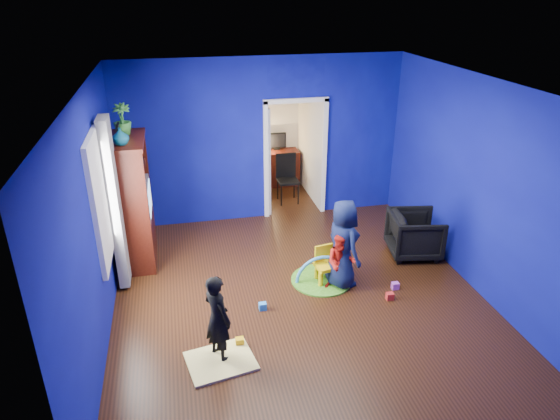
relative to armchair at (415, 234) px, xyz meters
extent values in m
cube|color=black|center=(-2.09, -0.81, -0.35)|extent=(5.00, 5.50, 0.01)
cube|color=white|center=(-2.09, -0.81, 2.55)|extent=(5.00, 5.50, 0.01)
cube|color=#0A0D76|center=(-2.09, 1.94, 1.10)|extent=(5.00, 0.02, 2.90)
cube|color=#0A0D76|center=(-2.09, -3.56, 1.10)|extent=(5.00, 0.02, 2.90)
cube|color=#0A0D76|center=(-4.59, -0.81, 1.10)|extent=(0.02, 5.50, 2.90)
cube|color=#0A0D76|center=(0.41, -0.81, 1.10)|extent=(0.02, 5.50, 2.90)
imported|color=black|center=(0.00, 0.00, 0.00)|extent=(0.90, 0.88, 0.71)
imported|color=black|center=(-3.29, -1.76, 0.19)|extent=(0.43, 0.48, 1.09)
imported|color=#10123C|center=(-1.41, -0.58, 0.30)|extent=(0.57, 0.73, 1.31)
imported|color=red|center=(-1.47, -0.70, 0.08)|extent=(0.50, 0.45, 0.86)
imported|color=#0D6769|center=(-4.31, 0.49, 1.72)|extent=(0.28, 0.28, 0.24)
imported|color=green|center=(-4.31, 1.01, 1.83)|extent=(0.27, 0.27, 0.46)
cube|color=#40120A|center=(-4.31, 0.79, 0.63)|extent=(0.58, 1.14, 1.96)
cube|color=silver|center=(-4.27, 0.79, 0.67)|extent=(0.46, 0.70, 0.54)
cube|color=#F2E07A|center=(-3.29, -1.86, -0.34)|extent=(0.85, 0.73, 0.03)
sphere|color=yellow|center=(-1.46, -0.33, -0.16)|extent=(0.38, 0.38, 0.38)
cube|color=yellow|center=(-1.62, -0.50, -0.10)|extent=(0.33, 0.33, 0.50)
cylinder|color=#479B23|center=(-1.66, -0.45, -0.34)|extent=(0.89, 0.89, 0.02)
torus|color=#3F8CD8|center=(-1.66, -0.45, -0.33)|extent=(0.80, 0.07, 0.79)
cube|color=white|center=(-4.57, -0.46, 1.20)|extent=(0.03, 0.95, 1.55)
cube|color=slate|center=(-4.46, 0.09, 0.90)|extent=(0.14, 0.42, 2.40)
cube|color=white|center=(-1.49, 1.94, 0.70)|extent=(1.16, 0.10, 2.10)
cube|color=#3D140A|center=(-1.49, 3.45, 0.02)|extent=(0.88, 0.44, 0.75)
cube|color=black|center=(-1.49, 3.57, 0.60)|extent=(0.40, 0.05, 0.32)
sphere|color=#FFD88C|center=(-1.77, 3.51, 0.58)|extent=(0.14, 0.14, 0.14)
cube|color=black|center=(-1.49, 2.49, 0.11)|extent=(0.40, 0.40, 0.92)
cube|color=white|center=(-1.49, 3.56, 1.67)|extent=(0.88, 0.24, 0.04)
cube|color=red|center=(-0.88, -1.11, -0.30)|extent=(0.10, 0.08, 0.10)
sphere|color=#2789E1|center=(0.21, 0.46, -0.30)|extent=(0.11, 0.11, 0.11)
cube|color=yellow|center=(-3.04, -1.61, -0.30)|extent=(0.10, 0.08, 0.10)
sphere|color=green|center=(-1.61, -0.02, -0.30)|extent=(0.11, 0.11, 0.11)
cube|color=#CB4CCC|center=(-0.70, -0.88, -0.30)|extent=(0.10, 0.08, 0.10)
cube|color=#2986E9|center=(-2.63, -0.96, -0.30)|extent=(0.10, 0.08, 0.10)
camera|label=1|loc=(-3.58, -6.40, 3.63)|focal=32.00mm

